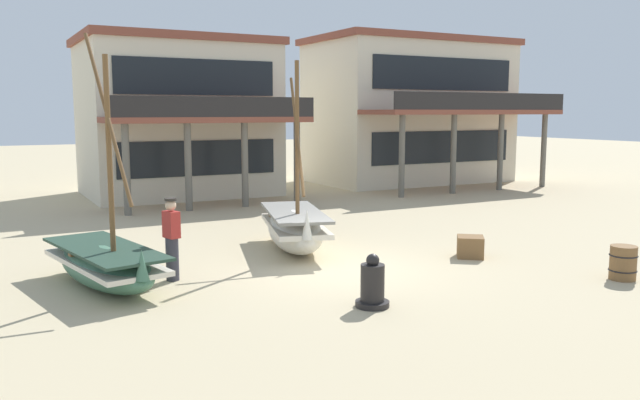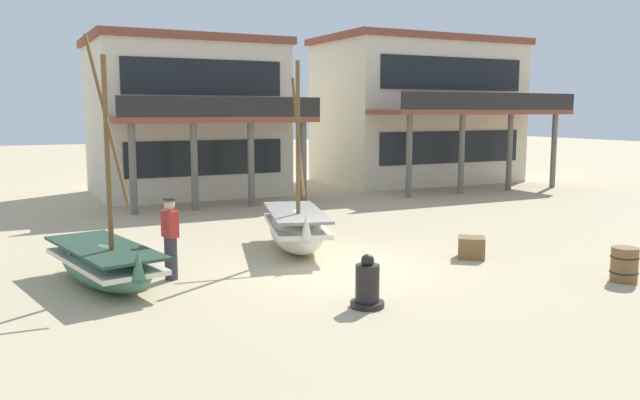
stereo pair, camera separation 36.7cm
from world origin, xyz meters
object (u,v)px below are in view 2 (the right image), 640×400
Objects in this scene: fisherman_by_hull at (170,239)px; capstan_winch at (367,286)px; cargo_crate at (471,248)px; harbor_building_annex at (418,111)px; fishing_boat_near_left at (105,262)px; wooden_barrel at (624,265)px; harbor_building_main at (186,117)px; fishing_boat_centre_large at (296,228)px.

fisherman_by_hull is 1.78× the size of capstan_winch.
cargo_crate is (4.14, 2.19, -0.13)m from capstan_winch.
cargo_crate is 0.06× the size of harbor_building_annex.
cargo_crate is at bearing -10.45° from fisherman_by_hull.
fisherman_by_hull is at bearing -5.96° from fishing_boat_near_left.
capstan_winch is 5.56m from wooden_barrel.
wooden_barrel is at bearing -66.11° from cargo_crate.
fisherman_by_hull is 2.81× the size of cargo_crate.
capstan_winch is 0.12× the size of harbor_building_main.
harbor_building_annex is at bearing 52.32° from capstan_winch.
harbor_building_main reaches higher than wooden_barrel.
fishing_boat_near_left is 1.07× the size of fishing_boat_centre_large.
fishing_boat_centre_large is 7.63× the size of cargo_crate.
fishing_boat_centre_large is 4.94m from capstan_winch.
fishing_boat_centre_large is at bearing 128.96° from wooden_barrel.
harbor_building_annex is (12.04, 11.85, 2.87)m from fishing_boat_centre_large.
harbor_building_annex is (7.41, 17.57, 3.08)m from wooden_barrel.
harbor_building_annex is at bearing 58.90° from cargo_crate.
capstan_winch is (2.59, -3.43, -0.46)m from fisherman_by_hull.
harbor_building_main is (-2.62, 14.84, 2.92)m from cargo_crate.
harbor_building_main is at bearing 178.40° from harbor_building_annex.
harbor_building_main is (5.39, 13.47, 2.71)m from fishing_boat_near_left.
fishing_boat_near_left is at bearing -111.82° from harbor_building_main.
fisherman_by_hull is 2.41× the size of wooden_barrel.
capstan_winch is at bearing 171.07° from wooden_barrel.
fisherman_by_hull is at bearing 152.04° from wooden_barrel.
fisherman_by_hull is 4.32m from capstan_winch.
harbor_building_annex is (15.50, 13.28, 2.60)m from fisherman_by_hull.
fishing_boat_centre_large is 12.46m from harbor_building_main.
wooden_barrel is at bearing -112.87° from harbor_building_annex.
harbor_building_annex reaches higher than fishing_boat_centre_large.
fishing_boat_near_left is 10.36m from wooden_barrel.
fisherman_by_hull is 6.87m from cargo_crate.
harbor_building_annex is at bearing 40.60° from fisherman_by_hull.
capstan_winch is at bearing -152.20° from cargo_crate.
fishing_boat_near_left is 2.90× the size of fisherman_by_hull.
harbor_building_annex reaches higher than wooden_barrel.
cargo_crate is 17.26m from harbor_building_annex.
harbor_building_main reaches higher than fisherman_by_hull.
harbor_building_main reaches higher than fishing_boat_centre_large.
fishing_boat_near_left is 0.61× the size of harbor_building_main.
fishing_boat_near_left is 4.91m from fishing_boat_centre_large.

